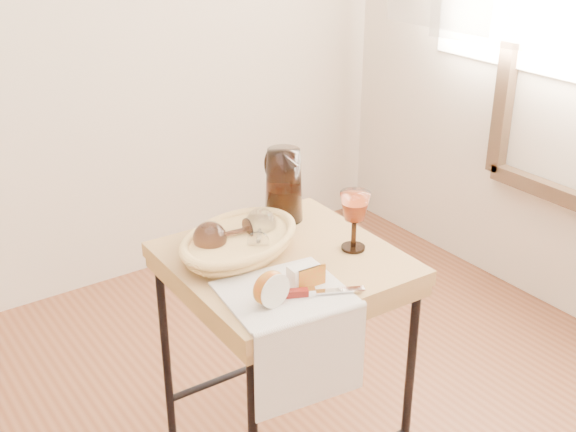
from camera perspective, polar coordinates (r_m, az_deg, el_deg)
side_table at (r=2.03m, az=-0.33°, el=-11.75°), size 0.55×0.55×0.69m
tea_towel at (r=1.68m, az=-0.25°, el=-6.08°), size 0.31×0.28×0.01m
bread_basket at (r=1.86m, az=-3.81°, el=-2.13°), size 0.39×0.33×0.05m
goblet_lying_a at (r=1.84m, az=-4.84°, el=-1.41°), size 0.15×0.10×0.09m
goblet_lying_b at (r=1.85m, az=-2.24°, el=-1.21°), size 0.15×0.16×0.08m
pitcher at (r=2.01m, az=-0.34°, el=2.45°), size 0.23×0.27×0.25m
wine_goblet at (r=1.86m, az=5.20°, el=-0.38°), size 0.10×0.10×0.16m
apple_half at (r=1.62m, az=-1.50°, el=-5.61°), size 0.09×0.06×0.08m
apple_wedge at (r=1.70m, az=1.25°, el=-4.64°), size 0.08×0.04×0.05m
table_knife at (r=1.67m, az=2.11°, el=-5.90°), size 0.20×0.11×0.02m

